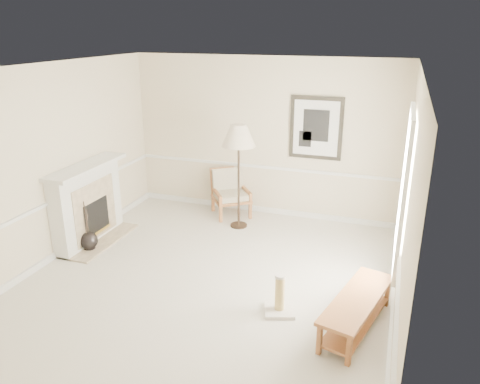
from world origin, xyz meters
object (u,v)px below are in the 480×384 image
Objects in this scene: floor_lamp at (239,138)px; scratching_post at (280,300)px; armchair at (230,190)px; floor_vase at (89,241)px; bench at (357,307)px.

floor_lamp reaches higher than scratching_post.
floor_lamp is (0.37, -0.54, 1.14)m from armchair.
floor_vase is 4.29m from bench.
scratching_post is at bearing -11.56° from floor_vase.
floor_lamp is at bearing 134.01° from bench.
scratching_post is at bearing 178.43° from bench.
bench is at bearing -1.57° from scratching_post.
scratching_post is (1.35, -2.34, -1.43)m from floor_lamp.
floor_vase is 1.60× the size of scratching_post.
floor_vase is at bearing 168.44° from scratching_post.
armchair is at bearing 120.82° from scratching_post.
floor_vase reaches higher than scratching_post.
armchair is 3.94m from bench.
scratching_post is at bearing -95.50° from armchair.
armchair is 1.32m from floor_lamp.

